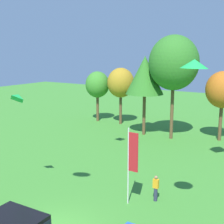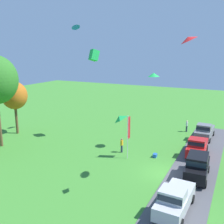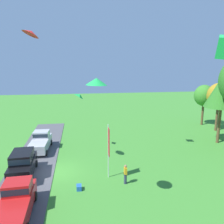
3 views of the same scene
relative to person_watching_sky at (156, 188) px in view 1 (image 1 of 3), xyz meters
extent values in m
cube|color=black|center=(-2.72, -8.90, 1.04)|extent=(2.67, 1.87, 0.84)
cube|color=#19232D|center=(-2.72, -8.90, 1.04)|extent=(2.72, 1.84, 0.46)
cylinder|color=#2D334C|center=(0.00, 0.00, -0.44)|extent=(0.24, 0.24, 0.88)
cube|color=orange|center=(0.00, 0.00, 0.30)|extent=(0.36, 0.22, 0.60)
sphere|color=#9E7051|center=(0.00, 0.00, 0.72)|extent=(0.22, 0.22, 0.22)
cylinder|color=brown|center=(-16.69, 17.10, 0.92)|extent=(0.36, 0.36, 3.58)
ellipsoid|color=#387F28|center=(-16.69, 17.10, 4.16)|extent=(3.23, 3.23, 3.55)
cylinder|color=brown|center=(-13.13, 17.31, 1.07)|extent=(0.36, 0.36, 3.88)
ellipsoid|color=olive|center=(-13.13, 17.31, 4.58)|extent=(3.50, 3.50, 3.85)
cylinder|color=brown|center=(-8.08, 14.15, 1.49)|extent=(0.36, 0.36, 4.73)
cone|color=#2D7023|center=(-8.08, 14.15, 5.97)|extent=(4.25, 4.25, 4.25)
cylinder|color=brown|center=(-4.78, 14.31, 2.07)|extent=(0.36, 0.36, 5.89)
ellipsoid|color=#2D7023|center=(-4.78, 14.31, 7.40)|extent=(5.30, 5.30, 5.83)
cylinder|color=brown|center=(-0.09, 16.43, 1.09)|extent=(0.36, 0.36, 3.93)
ellipsoid|color=#B25B19|center=(-0.09, 16.43, 4.64)|extent=(3.53, 3.53, 3.89)
cylinder|color=silver|center=(-1.32, -1.28, 1.59)|extent=(0.08, 0.08, 4.93)
cube|color=red|center=(-0.97, -1.28, 2.58)|extent=(0.64, 0.04, 2.47)
pyramid|color=green|center=(-8.37, -3.50, 5.66)|extent=(0.92, 1.07, 0.77)
cone|color=green|center=(2.97, -2.61, 8.04)|extent=(1.76, 1.77, 0.48)
camera|label=1|loc=(7.73, -17.20, 8.64)|focal=50.00mm
camera|label=2|loc=(-26.29, -11.79, 10.82)|focal=42.00mm
camera|label=3|loc=(16.61, -3.82, 8.99)|focal=35.00mm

